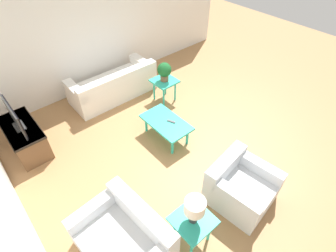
# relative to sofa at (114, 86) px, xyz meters

# --- Properties ---
(ground_plane) EXTENTS (14.00, 14.00, 0.00)m
(ground_plane) POSITION_rel_sofa_xyz_m (-2.30, -0.32, -0.28)
(ground_plane) COLOR #A87A4C
(wall_right) EXTENTS (0.12, 7.20, 2.70)m
(wall_right) POSITION_rel_sofa_xyz_m (0.76, -0.32, 1.07)
(wall_right) COLOR white
(wall_right) RESTS_ON ground_plane
(sofa) EXTENTS (0.85, 1.96, 0.72)m
(sofa) POSITION_rel_sofa_xyz_m (0.00, 0.00, 0.00)
(sofa) COLOR white
(sofa) RESTS_ON ground_plane
(armchair) EXTENTS (0.99, 0.97, 0.72)m
(armchair) POSITION_rel_sofa_xyz_m (-3.62, 0.01, 0.01)
(armchair) COLOR silver
(armchair) RESTS_ON ground_plane
(loveseat) EXTENTS (1.28, 0.98, 0.72)m
(loveseat) POSITION_rel_sofa_xyz_m (-3.15, 1.81, 0.00)
(loveseat) COLOR silver
(loveseat) RESTS_ON ground_plane
(coffee_table) EXTENTS (0.99, 0.57, 0.41)m
(coffee_table) POSITION_rel_sofa_xyz_m (-1.84, -0.02, 0.08)
(coffee_table) COLOR #2DB79E
(coffee_table) RESTS_ON ground_plane
(side_table_plant) EXTENTS (0.51, 0.51, 0.53)m
(side_table_plant) POSITION_rel_sofa_xyz_m (-0.88, -0.80, 0.16)
(side_table_plant) COLOR #2DB79E
(side_table_plant) RESTS_ON ground_plane
(side_table_lamp) EXTENTS (0.51, 0.51, 0.53)m
(side_table_lamp) POSITION_rel_sofa_xyz_m (-3.61, 1.03, 0.16)
(side_table_lamp) COLOR #2DB79E
(side_table_lamp) RESTS_ON ground_plane
(tv_stand_chest) EXTENTS (1.10, 0.54, 0.56)m
(tv_stand_chest) POSITION_rel_sofa_xyz_m (-0.37, 2.14, 0.02)
(tv_stand_chest) COLOR brown
(tv_stand_chest) RESTS_ON ground_plane
(television) EXTENTS (0.89, 0.16, 0.48)m
(television) POSITION_rel_sofa_xyz_m (-0.37, 2.14, 0.51)
(television) COLOR #2D2D2D
(television) RESTS_ON tv_stand_chest
(potted_plant) EXTENTS (0.31, 0.31, 0.42)m
(potted_plant) POSITION_rel_sofa_xyz_m (-0.88, -0.80, 0.49)
(potted_plant) COLOR brown
(potted_plant) RESTS_ON side_table_plant
(table_lamp) EXTENTS (0.27, 0.27, 0.43)m
(table_lamp) POSITION_rel_sofa_xyz_m (-3.61, 1.03, 0.54)
(table_lamp) COLOR #333333
(table_lamp) RESTS_ON side_table_lamp
(remote_control) EXTENTS (0.16, 0.10, 0.02)m
(remote_control) POSITION_rel_sofa_xyz_m (-1.91, -0.09, 0.14)
(remote_control) COLOR #4C4C51
(remote_control) RESTS_ON coffee_table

